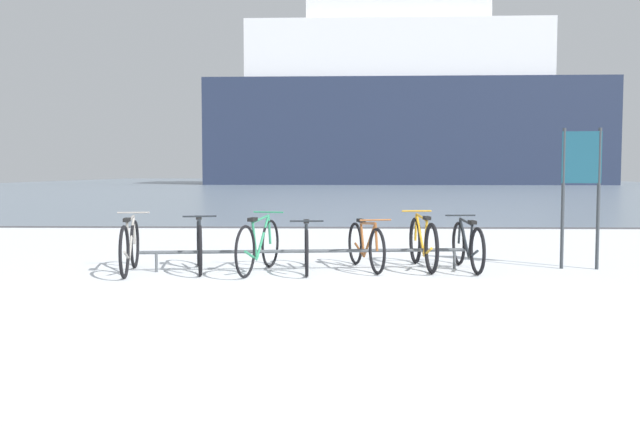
{
  "coord_description": "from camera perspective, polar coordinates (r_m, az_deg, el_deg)",
  "views": [
    {
      "loc": [
        0.39,
        -6.92,
        1.44
      ],
      "look_at": [
        0.1,
        3.73,
        0.76
      ],
      "focal_mm": 37.72,
      "sensor_mm": 36.0,
      "label": 1
    }
  ],
  "objects": [
    {
      "name": "bicycle_0",
      "position": [
        9.81,
        -15.84,
        -2.69
      ],
      "size": [
        0.46,
        1.68,
        0.84
      ],
      "color": "black",
      "rests_on": "ground"
    },
    {
      "name": "bicycle_4",
      "position": [
        9.83,
        3.9,
        -2.73
      ],
      "size": [
        0.59,
        1.62,
        0.76
      ],
      "color": "black",
      "rests_on": "ground"
    },
    {
      "name": "ferry_ship",
      "position": [
        75.18,
        6.94,
        8.96
      ],
      "size": [
        42.61,
        12.2,
        25.17
      ],
      "color": "#232D47",
      "rests_on": "ground"
    },
    {
      "name": "bicycle_2",
      "position": [
        9.53,
        -5.24,
        -2.73
      ],
      "size": [
        0.54,
        1.7,
        0.84
      ],
      "color": "black",
      "rests_on": "ground"
    },
    {
      "name": "ground",
      "position": [
        60.84,
        1.21,
        2.24
      ],
      "size": [
        80.0,
        132.0,
        0.08
      ],
      "color": "silver"
    },
    {
      "name": "bicycle_6",
      "position": [
        10.01,
        12.41,
        -2.67
      ],
      "size": [
        0.46,
        1.65,
        0.78
      ],
      "color": "black",
      "rests_on": "ground"
    },
    {
      "name": "bike_rack",
      "position": [
        9.71,
        -1.04,
        -3.26
      ],
      "size": [
        4.77,
        0.54,
        0.31
      ],
      "color": "#4C5156",
      "rests_on": "ground"
    },
    {
      "name": "info_sign",
      "position": [
        10.49,
        21.29,
        3.2
      ],
      "size": [
        0.55,
        0.11,
        2.06
      ],
      "color": "#33383D",
      "rests_on": "ground"
    },
    {
      "name": "bicycle_1",
      "position": [
        9.81,
        -10.2,
        -2.65
      ],
      "size": [
        0.53,
        1.65,
        0.83
      ],
      "color": "black",
      "rests_on": "ground"
    },
    {
      "name": "bicycle_5",
      "position": [
        10.02,
        8.72,
        -2.49
      ],
      "size": [
        0.46,
        1.78,
        0.83
      ],
      "color": "black",
      "rests_on": "ground"
    },
    {
      "name": "bicycle_3",
      "position": [
        9.63,
        -1.16,
        -2.86
      ],
      "size": [
        0.46,
        1.72,
        0.76
      ],
      "color": "black",
      "rests_on": "ground"
    }
  ]
}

